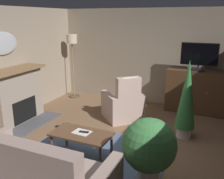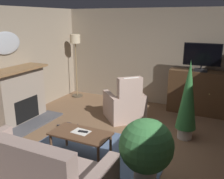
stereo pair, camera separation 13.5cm
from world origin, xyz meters
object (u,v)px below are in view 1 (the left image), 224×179
at_px(coffee_table, 81,136).
at_px(tv_remote, 84,132).
at_px(armchair_by_fireplace, 123,105).
at_px(potted_plant_small_fern_corner, 187,97).
at_px(floor_lamp, 72,49).
at_px(wall_mirror_oval, 3,43).
at_px(tv_cabinet, 196,92).
at_px(cat, 69,128).
at_px(folded_newspaper, 82,132).
at_px(fireplace, 17,97).
at_px(television, 199,56).
at_px(potted_plant_leafy_by_curtain, 149,148).
at_px(sofa_floral, 35,178).

relative_size(coffee_table, tv_remote, 6.07).
relative_size(armchair_by_fireplace, potted_plant_small_fern_corner, 0.73).
bearing_deg(floor_lamp, wall_mirror_oval, -99.75).
xyz_separation_m(tv_remote, potted_plant_small_fern_corner, (1.47, 1.49, 0.37)).
bearing_deg(tv_remote, tv_cabinet, 53.66).
relative_size(armchair_by_fireplace, cat, 1.69).
relative_size(tv_cabinet, folded_newspaper, 4.93).
relative_size(fireplace, television, 1.69).
xyz_separation_m(tv_cabinet, floor_lamp, (-3.54, -0.15, 0.94)).
distance_m(coffee_table, tv_remote, 0.08).
bearing_deg(tv_cabinet, folded_newspaper, -116.94).
height_order(fireplace, cat, fireplace).
xyz_separation_m(coffee_table, armchair_by_fireplace, (0.02, 1.92, -0.07)).
xyz_separation_m(tv_remote, armchair_by_fireplace, (-0.01, 1.88, -0.14)).
height_order(tv_cabinet, cat, tv_cabinet).
bearing_deg(tv_cabinet, television, -90.00).
bearing_deg(armchair_by_fireplace, potted_plant_leafy_by_curtain, -60.95).
xyz_separation_m(sofa_floral, armchair_by_fireplace, (0.04, 3.07, 0.01)).
height_order(folded_newspaper, floor_lamp, floor_lamp).
distance_m(tv_cabinet, armchair_by_fireplace, 1.92).
xyz_separation_m(cat, floor_lamp, (-1.25, 2.19, 1.35)).
bearing_deg(tv_cabinet, cat, -134.33).
relative_size(fireplace, sofa_floral, 0.71).
bearing_deg(sofa_floral, wall_mirror_oval, 140.94).
xyz_separation_m(armchair_by_fireplace, potted_plant_leafy_by_curtain, (1.25, -2.26, 0.31)).
bearing_deg(potted_plant_small_fern_corner, floor_lamp, 158.17).
xyz_separation_m(fireplace, television, (3.67, 2.27, 0.85)).
relative_size(potted_plant_small_fern_corner, cat, 2.32).
bearing_deg(tv_remote, television, 53.26).
bearing_deg(wall_mirror_oval, potted_plant_small_fern_corner, 11.27).
bearing_deg(folded_newspaper, tv_remote, 10.60).
relative_size(television, floor_lamp, 0.46).
bearing_deg(potted_plant_leafy_by_curtain, floor_lamp, 135.05).
relative_size(coffee_table, folded_newspaper, 3.44).
xyz_separation_m(coffee_table, potted_plant_small_fern_corner, (1.50, 1.53, 0.44)).
bearing_deg(wall_mirror_oval, tv_remote, -16.53).
distance_m(fireplace, sofa_floral, 2.86).
relative_size(television, armchair_by_fireplace, 0.75).
distance_m(tv_cabinet, coffee_table, 3.44).
bearing_deg(cat, potted_plant_small_fern_corner, 19.30).
bearing_deg(fireplace, floor_lamp, 86.64).
height_order(tv_cabinet, potted_plant_leafy_by_curtain, tv_cabinet).
height_order(television, tv_remote, television).
relative_size(potted_plant_small_fern_corner, floor_lamp, 0.85).
bearing_deg(cat, television, 45.01).
bearing_deg(fireplace, coffee_table, -19.50).
xyz_separation_m(fireplace, armchair_by_fireplace, (2.15, 1.16, -0.26)).
relative_size(tv_remote, potted_plant_leafy_by_curtain, 0.16).
height_order(coffee_table, armchair_by_fireplace, armchair_by_fireplace).
distance_m(television, tv_remote, 3.49).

